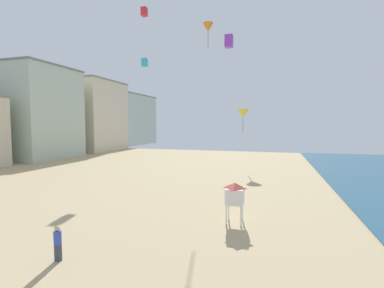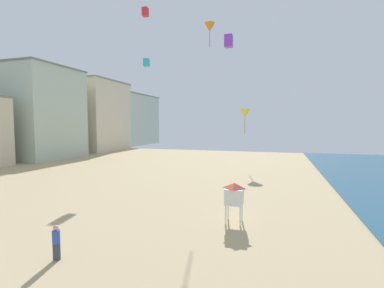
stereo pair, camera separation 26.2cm
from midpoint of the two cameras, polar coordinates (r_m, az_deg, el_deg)
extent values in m
cube|color=#B7C6B2|center=(59.53, -30.15, 5.38)|extent=(15.12, 12.79, 16.21)
cube|color=slate|center=(60.36, -30.44, 13.23)|extent=(15.42, 13.05, 0.30)
cube|color=beige|center=(71.54, -20.51, 5.31)|extent=(15.16, 14.23, 16.05)
cube|color=gray|center=(72.21, -20.68, 11.81)|extent=(15.46, 14.51, 0.30)
cube|color=#B7C6B2|center=(87.75, -12.67, 4.77)|extent=(11.56, 18.58, 14.71)
cube|color=slate|center=(88.17, -12.75, 9.66)|extent=(11.79, 18.95, 0.30)
cube|color=#383D4C|center=(14.95, -25.60, -19.32)|extent=(0.28, 0.18, 0.80)
cylinder|color=#334CB2|center=(14.69, -25.69, -16.81)|extent=(0.34, 0.34, 0.60)
sphere|color=tan|center=(14.54, -25.74, -15.26)|extent=(0.24, 0.24, 0.24)
cylinder|color=white|center=(17.96, 7.37, -14.23)|extent=(0.10, 0.10, 1.20)
cylinder|color=white|center=(17.84, 10.32, -14.39)|extent=(0.10, 0.10, 1.20)
cylinder|color=white|center=(18.80, 7.86, -13.38)|extent=(0.10, 0.10, 1.20)
cylinder|color=white|center=(18.69, 10.66, -13.53)|extent=(0.10, 0.10, 1.20)
cube|color=white|center=(18.00, 9.09, -10.55)|extent=(1.10, 1.10, 1.00)
pyramid|color=#D14C3D|center=(17.85, 9.12, -8.45)|extent=(1.10, 1.10, 0.35)
cube|color=#2DB7CC|center=(40.91, -9.16, 16.21)|extent=(0.70, 0.70, 1.10)
cone|color=yellow|center=(41.10, 11.02, 6.19)|extent=(1.57, 1.57, 1.28)
cylinder|color=#A49220|center=(41.07, 10.98, 3.71)|extent=(0.09, 0.09, 2.28)
cone|color=orange|center=(39.14, 3.87, 22.83)|extent=(1.36, 1.36, 1.11)
cylinder|color=#A75C15|center=(38.67, 3.86, 20.66)|extent=(0.07, 0.07, 1.98)
cube|color=red|center=(30.18, -9.32, 25.21)|extent=(0.53, 0.53, 0.83)
cube|color=purple|center=(19.45, 7.95, 20.23)|extent=(0.50, 0.50, 0.79)
camera|label=1|loc=(0.13, -89.63, 0.03)|focal=25.94mm
camera|label=2|loc=(0.13, 90.37, -0.03)|focal=25.94mm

